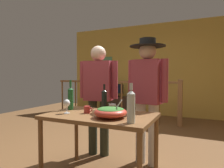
{
  "coord_description": "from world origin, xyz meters",
  "views": [
    {
      "loc": [
        1.19,
        -2.44,
        1.16
      ],
      "look_at": [
        0.17,
        -0.26,
        1.06
      ],
      "focal_mm": 31.36,
      "sensor_mm": 36.0,
      "label": 1
    }
  ],
  "objects": [
    {
      "name": "mug_red",
      "position": [
        0.01,
        -0.58,
        0.78
      ],
      "size": [
        0.11,
        0.07,
        0.08
      ],
      "color": "#B7332D",
      "rests_on": "serving_table"
    },
    {
      "name": "person_standing_right",
      "position": [
        0.53,
        0.05,
        0.98
      ],
      "size": [
        0.54,
        0.46,
        1.64
      ],
      "rotation": [
        0.0,
        0.0,
        2.99
      ],
      "color": "beige",
      "rests_on": "ground_plane"
    },
    {
      "name": "flat_screen_tv",
      "position": [
        -1.2,
        3.0,
        0.76
      ],
      "size": [
        0.47,
        0.12,
        0.39
      ],
      "color": "black",
      "rests_on": "tv_console"
    },
    {
      "name": "wine_bottle_clear",
      "position": [
        0.61,
        -0.8,
        0.89
      ],
      "size": [
        0.07,
        0.07,
        0.36
      ],
      "color": "silver",
      "rests_on": "serving_table"
    },
    {
      "name": "serving_table",
      "position": [
        0.17,
        -0.57,
        0.66
      ],
      "size": [
        1.18,
        0.73,
        0.74
      ],
      "color": "brown",
      "rests_on": "ground_plane"
    },
    {
      "name": "wine_bottle_dark",
      "position": [
        0.08,
        -0.29,
        0.87
      ],
      "size": [
        0.07,
        0.07,
        0.32
      ],
      "color": "black",
      "rests_on": "serving_table"
    },
    {
      "name": "wine_bottle_green",
      "position": [
        -0.3,
        -0.47,
        0.89
      ],
      "size": [
        0.07,
        0.07,
        0.37
      ],
      "color": "#1E5628",
      "rests_on": "serving_table"
    },
    {
      "name": "salad_bowl",
      "position": [
        0.35,
        -0.68,
        0.8
      ],
      "size": [
        0.33,
        0.33,
        0.19
      ],
      "color": "#CC3D2D",
      "rests_on": "serving_table"
    },
    {
      "name": "tv_console",
      "position": [
        -1.2,
        3.03,
        0.26
      ],
      "size": [
        0.9,
        0.4,
        0.53
      ],
      "primitive_type": "cube",
      "color": "#38281E",
      "rests_on": "ground_plane"
    },
    {
      "name": "stair_railing",
      "position": [
        -0.46,
        2.21,
        0.67
      ],
      "size": [
        3.43,
        0.1,
        1.08
      ],
      "color": "brown",
      "rests_on": "ground_plane"
    },
    {
      "name": "framed_picture",
      "position": [
        -1.71,
        3.32,
        1.6
      ],
      "size": [
        0.45,
        0.03,
        0.36
      ],
      "primitive_type": "cube",
      "color": "#579968"
    },
    {
      "name": "mug_white",
      "position": [
        0.23,
        -0.37,
        0.79
      ],
      "size": [
        0.12,
        0.08,
        0.09
      ],
      "color": "white",
      "rests_on": "serving_table"
    },
    {
      "name": "wine_glass",
      "position": [
        -0.19,
        -0.68,
        0.85
      ],
      "size": [
        0.07,
        0.07,
        0.16
      ],
      "color": "silver",
      "rests_on": "serving_table"
    },
    {
      "name": "back_wall",
      "position": [
        0.0,
        3.38,
        1.35
      ],
      "size": [
        5.72,
        0.1,
        2.69
      ],
      "primitive_type": "cube",
      "color": "gold",
      "rests_on": "ground_plane"
    },
    {
      "name": "ground_plane",
      "position": [
        0.0,
        0.0,
        0.0
      ],
      "size": [
        8.79,
        8.79,
        0.0
      ],
      "primitive_type": "plane",
      "color": "brown"
    },
    {
      "name": "person_standing_left",
      "position": [
        -0.19,
        0.05,
        0.94
      ],
      "size": [
        0.58,
        0.28,
        1.6
      ],
      "rotation": [
        0.0,
        0.0,
        3.29
      ],
      "color": "#2D3323",
      "rests_on": "ground_plane"
    }
  ]
}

